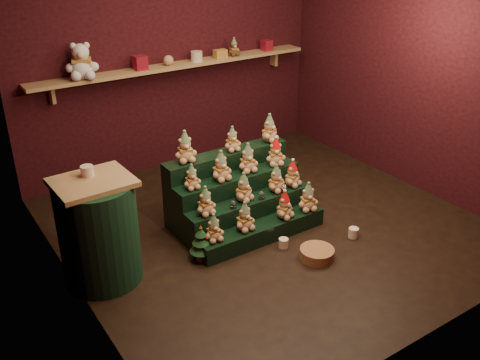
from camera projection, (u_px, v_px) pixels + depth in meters
ground at (268, 225)px, 5.58m from camera, size 4.00×4.00×0.00m
back_wall at (171, 54)px, 6.50m from camera, size 4.00×0.10×2.80m
front_wall at (462, 174)px, 3.43m from camera, size 4.00×0.10×2.80m
left_wall at (49, 141)px, 3.94m from camera, size 0.10×4.00×2.80m
right_wall at (418, 66)px, 5.99m from camera, size 0.10×4.00×2.80m
back_shelf at (178, 66)px, 6.41m from camera, size 3.60×0.26×0.24m
riser_tier_front at (263, 232)px, 5.29m from camera, size 1.40×0.22×0.18m
riser_tier_midfront at (250, 215)px, 5.41m from camera, size 1.40×0.22×0.36m
riser_tier_midback at (238, 198)px, 5.54m from camera, size 1.40×0.22×0.54m
riser_tier_back at (227, 183)px, 5.66m from camera, size 1.40×0.22×0.72m
teddy_0 at (214, 228)px, 4.93m from camera, size 0.20×0.18×0.27m
teddy_1 at (245, 216)px, 5.09m from camera, size 0.22×0.20×0.29m
teddy_2 at (284, 205)px, 5.30m from camera, size 0.26×0.25×0.29m
teddy_3 at (308, 197)px, 5.44m from camera, size 0.26×0.24×0.30m
teddy_4 at (205, 201)px, 5.00m from camera, size 0.21×0.19×0.28m
teddy_5 at (244, 187)px, 5.24m from camera, size 0.27×0.26×0.29m
teddy_6 at (276, 178)px, 5.43m from camera, size 0.24×0.23×0.29m
teddy_7 at (292, 174)px, 5.54m from camera, size 0.26×0.24×0.28m
teddy_8 at (192, 177)px, 5.09m from camera, size 0.18×0.17×0.25m
teddy_9 at (221, 166)px, 5.25m from camera, size 0.23×0.22×0.30m
teddy_10 at (248, 158)px, 5.43m from camera, size 0.23×0.21×0.30m
teddy_11 at (276, 152)px, 5.59m from camera, size 0.26×0.25×0.30m
teddy_12 at (185, 147)px, 5.21m from camera, size 0.26×0.24×0.31m
teddy_13 at (232, 139)px, 5.48m from camera, size 0.20×0.18×0.25m
teddy_14 at (269, 128)px, 5.70m from camera, size 0.27×0.26×0.30m
snow_globe_a at (233, 204)px, 5.15m from camera, size 0.06×0.06×0.08m
snow_globe_b at (262, 195)px, 5.32m from camera, size 0.06×0.06×0.08m
snow_globe_c at (283, 188)px, 5.45m from camera, size 0.07×0.07×0.09m
side_table at (99, 231)px, 4.56m from camera, size 0.67×0.67×0.97m
table_ornament at (87, 171)px, 4.40m from camera, size 0.11×0.11×0.09m
mini_christmas_tree at (201, 243)px, 4.93m from camera, size 0.22×0.22×0.37m
mug_left at (283, 243)px, 5.18m from camera, size 0.09×0.09×0.09m
mug_right at (353, 233)px, 5.35m from camera, size 0.10×0.10×0.10m
wicker_basket at (317, 254)px, 5.01m from camera, size 0.33×0.33×0.10m
white_bear at (81, 56)px, 5.69m from camera, size 0.43×0.41×0.49m
brown_bear at (234, 47)px, 6.72m from camera, size 0.17×0.16×0.22m
gift_tin_red_a at (140, 63)px, 6.11m from camera, size 0.14×0.14×0.16m
gift_tin_cream at (197, 56)px, 6.48m from camera, size 0.14×0.14×0.12m
gift_tin_red_b at (267, 45)px, 7.01m from camera, size 0.12×0.12×0.14m
shelf_plush_ball at (168, 60)px, 6.29m from camera, size 0.12×0.12×0.12m
scarf_gift_box at (220, 54)px, 6.66m from camera, size 0.16×0.10×0.10m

